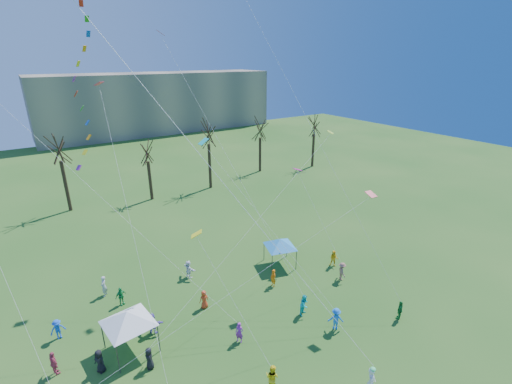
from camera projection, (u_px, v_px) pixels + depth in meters
distant_building at (159, 102)px, 94.30m from camera, size 60.00×14.00×15.00m
bare_tree_row at (145, 150)px, 48.81m from camera, size 67.56×8.44×10.65m
hero_kite_flyer at (371, 382)px, 21.06m from camera, size 0.89×0.82×2.04m
big_box_kite at (89, 90)px, 16.76m from camera, size 6.73×6.44×25.02m
canopy_tent_white at (128, 318)px, 23.76m from camera, size 4.25×4.25×3.21m
canopy_tent_blue at (280, 243)px, 33.97m from camera, size 3.57×3.57×2.80m
festival_crowd at (211, 322)px, 26.06m from camera, size 24.64×16.41×1.85m
small_kites_aloft at (212, 140)px, 26.29m from camera, size 27.90×17.28×32.60m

